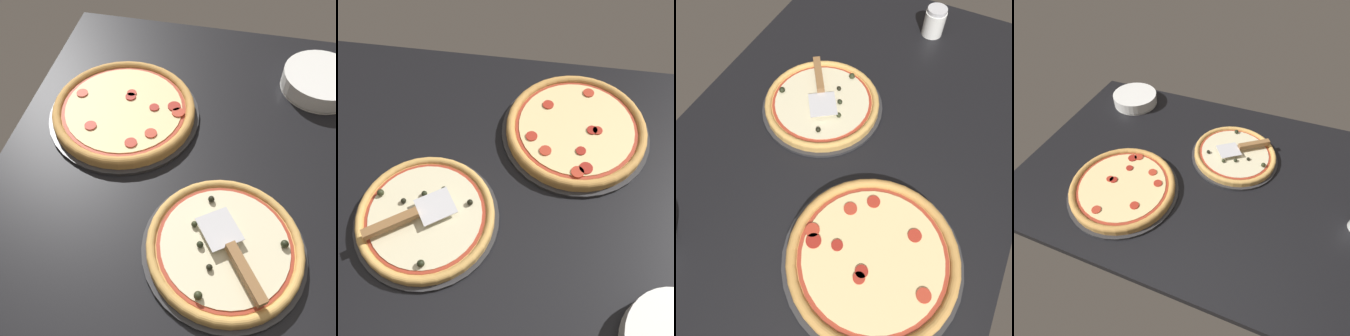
% 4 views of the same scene
% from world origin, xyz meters
% --- Properties ---
extents(ground_plane, '(1.51, 0.99, 0.04)m').
position_xyz_m(ground_plane, '(0.00, 0.00, -0.02)').
color(ground_plane, black).
extents(pizza_pan_front, '(0.37, 0.37, 0.01)m').
position_xyz_m(pizza_pan_front, '(-0.08, -0.12, 0.01)').
color(pizza_pan_front, '#2D2D30').
rests_on(pizza_pan_front, ground_plane).
extents(pizza_front, '(0.34, 0.34, 0.04)m').
position_xyz_m(pizza_front, '(-0.08, -0.12, 0.02)').
color(pizza_front, tan).
rests_on(pizza_front, pizza_pan_front).
extents(pizza_pan_back, '(0.43, 0.43, 0.01)m').
position_xyz_m(pizza_pan_back, '(0.28, 0.21, 0.01)').
color(pizza_pan_back, '#2D2D30').
rests_on(pizza_pan_back, ground_plane).
extents(pizza_back, '(0.40, 0.40, 0.03)m').
position_xyz_m(pizza_back, '(0.28, 0.21, 0.03)').
color(pizza_back, '#C68E47').
rests_on(pizza_back, pizza_pan_back).
extents(serving_spatula, '(0.21, 0.17, 0.02)m').
position_xyz_m(serving_spatula, '(-0.13, -0.16, 0.06)').
color(serving_spatula, silver).
rests_on(serving_spatula, pizza_front).
extents(plate_stack, '(0.23, 0.23, 0.06)m').
position_xyz_m(plate_stack, '(0.51, -0.34, 0.03)').
color(plate_stack, white).
rests_on(plate_stack, ground_plane).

